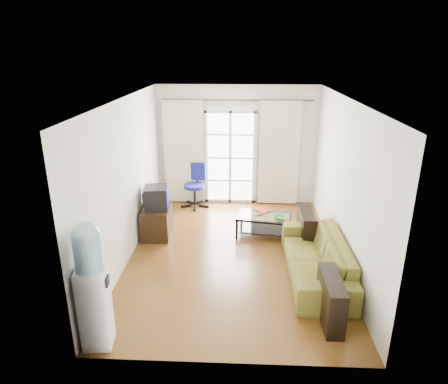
% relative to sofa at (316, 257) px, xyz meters
% --- Properties ---
extents(floor, '(5.20, 5.20, 0.00)m').
position_rel_sofa_xyz_m(floor, '(-1.32, 0.64, -0.32)').
color(floor, brown).
rests_on(floor, ground).
extents(ceiling, '(5.20, 5.20, 0.00)m').
position_rel_sofa_xyz_m(ceiling, '(-1.32, 0.64, 2.38)').
color(ceiling, white).
rests_on(ceiling, wall_back).
extents(wall_back, '(3.60, 0.02, 2.70)m').
position_rel_sofa_xyz_m(wall_back, '(-1.32, 3.24, 1.03)').
color(wall_back, white).
rests_on(wall_back, floor).
extents(wall_front, '(3.60, 0.02, 2.70)m').
position_rel_sofa_xyz_m(wall_front, '(-1.32, -1.96, 1.03)').
color(wall_front, white).
rests_on(wall_front, floor).
extents(wall_left, '(0.02, 5.20, 2.70)m').
position_rel_sofa_xyz_m(wall_left, '(-3.12, 0.64, 1.03)').
color(wall_left, white).
rests_on(wall_left, floor).
extents(wall_right, '(0.02, 5.20, 2.70)m').
position_rel_sofa_xyz_m(wall_right, '(0.48, 0.64, 1.03)').
color(wall_right, white).
rests_on(wall_right, floor).
extents(french_door, '(1.16, 0.06, 2.15)m').
position_rel_sofa_xyz_m(french_door, '(-1.47, 3.18, 0.75)').
color(french_door, white).
rests_on(french_door, wall_back).
extents(curtain_rod, '(3.30, 0.04, 0.04)m').
position_rel_sofa_xyz_m(curtain_rod, '(-1.32, 3.14, 2.06)').
color(curtain_rod, '#4C3F2D').
rests_on(curtain_rod, wall_back).
extents(curtain_left, '(0.90, 0.07, 2.35)m').
position_rel_sofa_xyz_m(curtain_left, '(-2.52, 3.12, 0.88)').
color(curtain_left, beige).
rests_on(curtain_left, curtain_rod).
extents(curtain_right, '(0.90, 0.07, 2.35)m').
position_rel_sofa_xyz_m(curtain_right, '(-0.37, 3.12, 0.88)').
color(curtain_right, beige).
rests_on(curtain_right, curtain_rod).
extents(radiator, '(0.64, 0.12, 0.64)m').
position_rel_sofa_xyz_m(radiator, '(-0.52, 3.14, 0.01)').
color(radiator, gray).
rests_on(radiator, floor).
extents(sofa, '(2.22, 0.88, 0.65)m').
position_rel_sofa_xyz_m(sofa, '(0.00, 0.00, 0.00)').
color(sofa, brown).
rests_on(sofa, floor).
extents(coffee_table, '(1.12, 0.76, 0.42)m').
position_rel_sofa_xyz_m(coffee_table, '(-0.75, 1.42, -0.05)').
color(coffee_table, silver).
rests_on(coffee_table, floor).
extents(bowl, '(0.43, 0.43, 0.06)m').
position_rel_sofa_xyz_m(bowl, '(-0.47, 1.25, 0.13)').
color(bowl, green).
rests_on(bowl, coffee_table).
extents(book, '(0.44, 0.44, 0.02)m').
position_rel_sofa_xyz_m(book, '(-0.85, 1.56, 0.11)').
color(book, '#AF151A').
rests_on(book, coffee_table).
extents(remote, '(0.16, 0.09, 0.02)m').
position_rel_sofa_xyz_m(remote, '(-0.86, 1.41, 0.11)').
color(remote, black).
rests_on(remote, coffee_table).
extents(tv_stand, '(0.56, 0.81, 0.57)m').
position_rel_sofa_xyz_m(tv_stand, '(-2.83, 1.34, -0.04)').
color(tv_stand, black).
rests_on(tv_stand, floor).
extents(crt_tv, '(0.52, 0.52, 0.42)m').
position_rel_sofa_xyz_m(crt_tv, '(-2.83, 1.33, 0.46)').
color(crt_tv, black).
rests_on(crt_tv, tv_stand).
extents(task_chair, '(0.81, 0.81, 0.99)m').
position_rel_sofa_xyz_m(task_chair, '(-2.26, 2.89, -0.03)').
color(task_chair, black).
rests_on(task_chair, floor).
extents(water_cooler, '(0.38, 0.37, 1.64)m').
position_rel_sofa_xyz_m(water_cooler, '(-2.92, -1.71, 0.54)').
color(water_cooler, white).
rests_on(water_cooler, floor).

